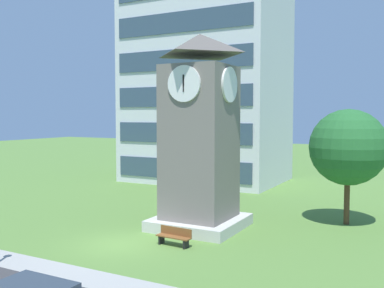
% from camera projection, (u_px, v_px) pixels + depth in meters
% --- Properties ---
extents(ground_plane, '(160.00, 160.00, 0.00)m').
position_uv_depth(ground_plane, '(119.00, 244.00, 21.47)').
color(ground_plane, '#567F38').
extents(kerb_strip, '(120.00, 1.60, 0.01)m').
position_uv_depth(kerb_strip, '(57.00, 271.00, 17.85)').
color(kerb_strip, '#9E9E99').
rests_on(kerb_strip, ground).
extents(office_building, '(14.37, 10.11, 19.20)m').
position_uv_depth(office_building, '(207.00, 82.00, 42.33)').
color(office_building, silver).
rests_on(office_building, ground).
extents(clock_tower, '(4.68, 4.68, 10.83)m').
position_uv_depth(clock_tower, '(200.00, 142.00, 24.38)').
color(clock_tower, slate).
rests_on(clock_tower, ground).
extents(park_bench, '(1.83, 0.61, 0.88)m').
position_uv_depth(park_bench, '(174.00, 236.00, 21.25)').
color(park_bench, brown).
rests_on(park_bench, ground).
extents(tree_streetside, '(4.42, 4.42, 6.72)m').
position_uv_depth(tree_streetside, '(348.00, 147.00, 25.19)').
color(tree_streetside, '#513823').
rests_on(tree_streetside, ground).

